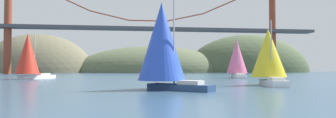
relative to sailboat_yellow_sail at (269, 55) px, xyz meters
name	(u,v)px	position (x,y,z in m)	size (l,w,h in m)	color
ground_plane	(214,90)	(-9.05, -7.14, -3.70)	(360.00, 360.00, 0.00)	#385670
headland_left	(38,73)	(-64.05, 127.86, -3.70)	(56.55, 44.00, 40.42)	#6B664C
headland_right	(248,72)	(50.95, 127.86, -3.70)	(71.98, 44.00, 42.92)	#4C5B3D
headland_center	(152,72)	(-4.05, 127.86, -3.70)	(86.91, 44.00, 28.75)	#5B6647
suspension_bridge	(148,26)	(-9.05, 87.86, 16.23)	(145.79, 6.00, 43.34)	brown
sailboat_yellow_sail	(269,55)	(0.00, 0.00, 0.00)	(4.94, 7.51, 7.76)	white
sailboat_blue_spinnaker	(162,43)	(-13.67, -5.54, 0.82)	(7.76, 7.49, 9.64)	navy
sailboat_scarlet_sail	(28,55)	(-36.04, 25.65, 0.87)	(7.10, 9.02, 9.49)	white
sailboat_pink_spinnaker	(237,58)	(6.56, 27.84, 0.71)	(5.24, 8.82, 9.46)	white
channel_buoy	(157,78)	(-11.81, 19.99, -3.33)	(1.10, 1.10, 2.64)	red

